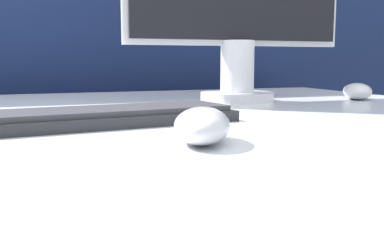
% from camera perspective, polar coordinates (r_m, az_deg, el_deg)
% --- Properties ---
extents(partition_panel, '(5.00, 0.03, 1.42)m').
position_cam_1_polar(partition_panel, '(1.43, -15.97, 3.88)').
color(partition_panel, navy).
rests_on(partition_panel, ground_plane).
extents(computer_mouse_near, '(0.10, 0.12, 0.04)m').
position_cam_1_polar(computer_mouse_near, '(0.49, 1.28, -0.70)').
color(computer_mouse_near, silver).
rests_on(computer_mouse_near, desk).
extents(keyboard, '(0.38, 0.16, 0.02)m').
position_cam_1_polar(keyboard, '(0.65, -10.34, 0.44)').
color(keyboard, '#28282D').
rests_on(keyboard, desk).
extents(computer_mouse_far, '(0.11, 0.12, 0.04)m').
position_cam_1_polar(computer_mouse_far, '(1.11, 20.26, 3.44)').
color(computer_mouse_far, white).
rests_on(computer_mouse_far, desk).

